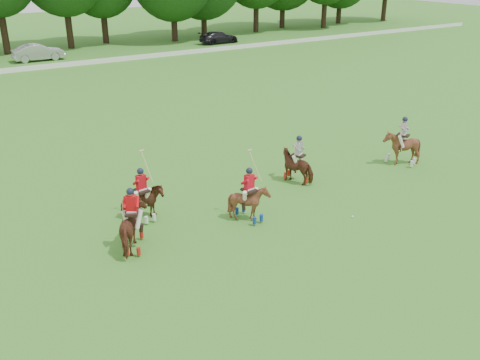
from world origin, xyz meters
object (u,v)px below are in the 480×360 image
polo_stripe_a (298,165)px  polo_ball (353,217)px  polo_red_c (249,202)px  polo_red_b (143,202)px  polo_red_a (133,227)px  car_mid (38,52)px  polo_stripe_b (402,147)px  car_right (219,37)px

polo_stripe_a → polo_ball: polo_stripe_a is taller
polo_red_c → polo_ball: 4.18m
polo_red_b → polo_ball: (7.04, -4.33, -0.70)m
polo_red_a → polo_red_c: bearing=-3.6°
polo_red_b → polo_ball: bearing=-31.6°
car_mid → polo_stripe_b: 38.97m
polo_red_b → polo_red_c: polo_red_c is taller
car_right → polo_red_a: bearing=144.6°
polo_red_a → polo_ball: size_ratio=25.91×
polo_red_a → polo_red_c: polo_red_c is taller
polo_red_a → polo_ball: 8.58m
polo_stripe_b → car_right: bearing=72.9°
polo_red_a → polo_stripe_b: size_ratio=0.96×
polo_stripe_b → polo_ball: (-6.06, -3.10, -0.84)m
car_mid → polo_red_b: bearing=173.7°
car_mid → polo_stripe_a: size_ratio=2.19×
polo_red_c → polo_stripe_a: size_ratio=1.25×
polo_red_a → polo_red_c: 4.66m
polo_ball → polo_red_a: bearing=163.9°
polo_stripe_a → polo_red_a: bearing=-168.6°
polo_red_a → polo_red_c: size_ratio=0.86×
polo_red_c → polo_ball: polo_red_c is taller
polo_red_a → polo_stripe_a: (8.64, 1.74, -0.07)m
car_mid → polo_stripe_b: (8.50, -38.04, 0.10)m
polo_red_b → polo_ball: size_ratio=29.85×
polo_red_b → polo_stripe_b: 13.16m
polo_ball → polo_stripe_b: bearing=27.1°
car_mid → polo_stripe_b: size_ratio=1.98×
car_right → polo_stripe_b: (-11.72, -38.04, 0.21)m
polo_stripe_b → polo_red_b: bearing=174.6°
car_mid → polo_ball: size_ratio=53.30×
polo_stripe_a → polo_red_c: bearing=-153.0°
polo_stripe_a → car_mid: bearing=94.4°
polo_stripe_a → polo_ball: 4.19m
car_right → polo_red_a: size_ratio=2.00×
car_mid → polo_ball: bearing=-175.8°
car_mid → polo_red_b: polo_red_b is taller
polo_red_b → polo_red_a: bearing=-120.7°
polo_red_c → polo_stripe_b: size_ratio=1.12×
polo_red_a → polo_stripe_b: polo_stripe_b is taller
polo_red_a → polo_ball: polo_red_a is taller
car_mid → polo_stripe_a: polo_stripe_a is taller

